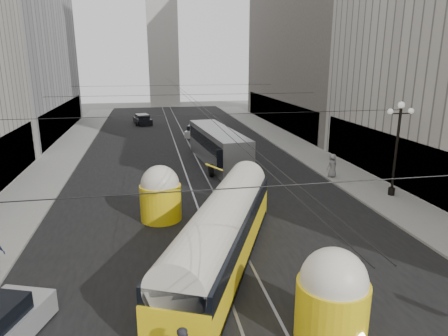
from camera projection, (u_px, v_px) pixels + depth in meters
name	position (u px, v px, depth m)	size (l,w,h in m)	color
road	(187.00, 156.00, 38.96)	(20.00, 85.00, 0.02)	black
sidewalk_left	(65.00, 153.00, 40.09)	(4.00, 72.00, 0.15)	gray
sidewalk_right	(292.00, 144.00, 44.43)	(4.00, 72.00, 0.15)	gray
rail_left	(180.00, 157.00, 38.83)	(0.12, 85.00, 0.04)	gray
rail_right	(195.00, 156.00, 39.10)	(0.12, 85.00, 0.04)	gray
building_right_far	(323.00, 4.00, 52.97)	(12.60, 32.60, 32.60)	#514C47
distant_tower	(162.00, 29.00, 80.04)	(6.00, 6.00, 31.36)	#B2AFA8
lamppost_right_mid	(397.00, 144.00, 26.51)	(1.86, 0.44, 6.37)	black
catenary	(188.00, 96.00, 36.48)	(25.00, 72.00, 0.23)	black
streetcar	(223.00, 230.00, 18.18)	(7.61, 14.07, 3.33)	yellow
city_bus	(218.00, 145.00, 35.94)	(3.73, 12.49, 3.12)	gray
sedan_white_far	(196.00, 131.00, 49.17)	(3.18, 4.78, 1.40)	beige
sedan_dark_far	(142.00, 120.00, 58.10)	(2.87, 4.91, 1.45)	black
pedestrian_sidewalk_right	(332.00, 165.00, 31.41)	(0.91, 0.56, 1.87)	gray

